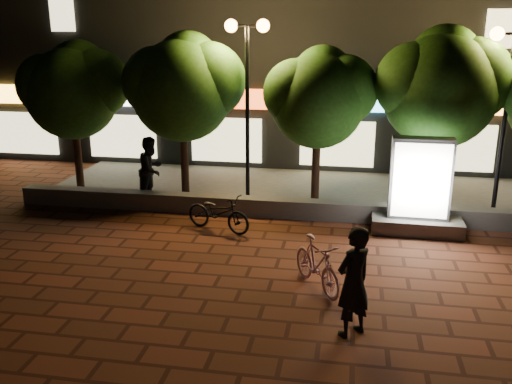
% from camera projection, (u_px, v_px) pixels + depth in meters
% --- Properties ---
extents(ground, '(80.00, 80.00, 0.00)m').
position_uv_depth(ground, '(272.00, 279.00, 11.45)').
color(ground, brown).
rests_on(ground, ground).
extents(retaining_wall, '(16.00, 0.45, 0.50)m').
position_uv_depth(retaining_wall, '(293.00, 208.00, 15.16)').
color(retaining_wall, slate).
rests_on(retaining_wall, ground).
extents(sidewalk, '(16.00, 5.00, 0.08)m').
position_uv_depth(sidewalk, '(301.00, 190.00, 17.58)').
color(sidewalk, slate).
rests_on(sidewalk, ground).
extents(building_block, '(28.00, 8.12, 11.30)m').
position_uv_depth(building_block, '(319.00, 29.00, 22.29)').
color(building_block, black).
rests_on(building_block, ground).
extents(tree_far_left, '(3.36, 2.80, 4.63)m').
position_uv_depth(tree_far_left, '(74.00, 87.00, 16.81)').
color(tree_far_left, black).
rests_on(tree_far_left, sidewalk).
extents(tree_left, '(3.60, 3.00, 4.89)m').
position_uv_depth(tree_left, '(184.00, 84.00, 16.19)').
color(tree_left, black).
rests_on(tree_left, sidewalk).
extents(tree_mid, '(3.24, 2.70, 4.50)m').
position_uv_depth(tree_mid, '(320.00, 94.00, 15.60)').
color(tree_mid, black).
rests_on(tree_mid, sidewalk).
extents(tree_right, '(3.72, 3.10, 5.07)m').
position_uv_depth(tree_right, '(442.00, 84.00, 14.95)').
color(tree_right, black).
rests_on(tree_right, sidewalk).
extents(street_lamp_left, '(1.26, 0.36, 5.18)m').
position_uv_depth(street_lamp_left, '(247.00, 65.00, 15.46)').
color(street_lamp_left, black).
rests_on(street_lamp_left, sidewalk).
extents(street_lamp_right, '(1.26, 0.36, 4.98)m').
position_uv_depth(street_lamp_right, '(511.00, 73.00, 14.34)').
color(street_lamp_right, black).
rests_on(street_lamp_right, sidewalk).
extents(ad_kiosk, '(2.28, 1.18, 2.44)m').
position_uv_depth(ad_kiosk, '(419.00, 194.00, 13.90)').
color(ad_kiosk, slate).
rests_on(ad_kiosk, ground).
extents(scooter_pink, '(1.35, 1.73, 1.05)m').
position_uv_depth(scooter_pink, '(317.00, 264.00, 10.92)').
color(scooter_pink, '#C3849A').
rests_on(scooter_pink, ground).
extents(rider, '(0.83, 0.83, 1.95)m').
position_uv_depth(rider, '(353.00, 282.00, 9.14)').
color(rider, black).
rests_on(rider, ground).
extents(scooter_parked, '(1.96, 1.25, 0.97)m').
position_uv_depth(scooter_parked, '(218.00, 213.00, 14.09)').
color(scooter_parked, black).
rests_on(scooter_parked, ground).
extents(pedestrian, '(0.94, 1.09, 1.94)m').
position_uv_depth(pedestrian, '(151.00, 169.00, 16.10)').
color(pedestrian, black).
rests_on(pedestrian, sidewalk).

